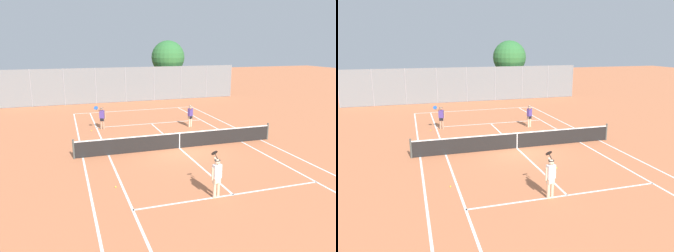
{
  "view_description": "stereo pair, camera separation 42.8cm",
  "coord_description": "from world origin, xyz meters",
  "views": [
    {
      "loc": [
        -6.24,
        -17.18,
        5.94
      ],
      "look_at": [
        -0.22,
        1.5,
        1.0
      ],
      "focal_mm": 35.0,
      "sensor_mm": 36.0,
      "label": 1
    },
    {
      "loc": [
        -5.83,
        -17.3,
        5.94
      ],
      "look_at": [
        -0.22,
        1.5,
        1.0
      ],
      "focal_mm": 35.0,
      "sensor_mm": 36.0,
      "label": 2
    }
  ],
  "objects": [
    {
      "name": "ground_plane",
      "position": [
        0.0,
        0.0,
        0.0
      ],
      "size": [
        120.0,
        120.0,
        0.0
      ],
      "primitive_type": "plane",
      "color": "#C67047"
    },
    {
      "name": "court_line_markings",
      "position": [
        0.0,
        0.0,
        0.0
      ],
      "size": [
        11.1,
        23.9,
        0.01
      ],
      "color": "white",
      "rests_on": "ground"
    },
    {
      "name": "tennis_net",
      "position": [
        0.0,
        0.0,
        0.51
      ],
      "size": [
        12.0,
        0.1,
        1.07
      ],
      "color": "#474C47",
      "rests_on": "ground"
    },
    {
      "name": "player_near_side",
      "position": [
        -0.75,
        -6.36,
        0.93
      ],
      "size": [
        0.55,
        0.83,
        1.77
      ],
      "color": "beige",
      "rests_on": "ground"
    },
    {
      "name": "player_far_left",
      "position": [
        -3.76,
        5.78,
        0.93
      ],
      "size": [
        0.84,
        0.69,
        1.77
      ],
      "color": "tan",
      "rests_on": "ground"
    },
    {
      "name": "player_far_right",
      "position": [
        2.49,
        4.58,
        0.91
      ],
      "size": [
        0.44,
        0.57,
        1.6
      ],
      "color": "beige",
      "rests_on": "ground"
    },
    {
      "name": "loose_tennis_ball_0",
      "position": [
        0.62,
        1.7,
        0.03
      ],
      "size": [
        0.07,
        0.07,
        0.07
      ],
      "primitive_type": "sphere",
      "color": "#D1DB33",
      "rests_on": "ground"
    },
    {
      "name": "loose_tennis_ball_1",
      "position": [
        -4.55,
        5.53,
        0.03
      ],
      "size": [
        0.07,
        0.07,
        0.07
      ],
      "primitive_type": "sphere",
      "color": "#D1DB33",
      "rests_on": "ground"
    },
    {
      "name": "loose_tennis_ball_2",
      "position": [
        3.55,
        2.88,
        0.03
      ],
      "size": [
        0.07,
        0.07,
        0.07
      ],
      "primitive_type": "sphere",
      "color": "#D1DB33",
      "rests_on": "ground"
    },
    {
      "name": "loose_tennis_ball_3",
      "position": [
        -4.42,
        -4.26,
        0.03
      ],
      "size": [
        0.07,
        0.07,
        0.07
      ],
      "primitive_type": "sphere",
      "color": "#D1DB33",
      "rests_on": "ground"
    },
    {
      "name": "loose_tennis_ball_4",
      "position": [
        0.84,
        -3.6,
        0.03
      ],
      "size": [
        0.07,
        0.07,
        0.07
      ],
      "primitive_type": "sphere",
      "color": "#D1DB33",
      "rests_on": "ground"
    },
    {
      "name": "back_fence",
      "position": [
        0.0,
        16.61,
        1.81
      ],
      "size": [
        24.56,
        0.08,
        3.62
      ],
      "color": "gray",
      "rests_on": "ground"
    },
    {
      "name": "tree_behind_left",
      "position": [
        5.28,
        18.64,
        4.33
      ],
      "size": [
        3.73,
        3.73,
        6.32
      ],
      "color": "brown",
      "rests_on": "ground"
    }
  ]
}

